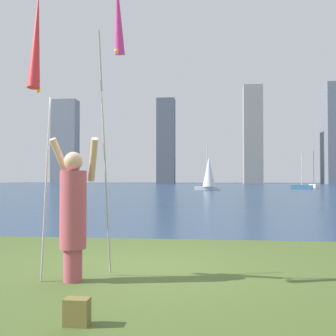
# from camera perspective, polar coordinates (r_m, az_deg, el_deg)

# --- Properties ---
(ground) EXTENTS (120.00, 138.00, 0.12)m
(ground) POSITION_cam_1_polar(r_m,az_deg,el_deg) (57.37, 5.12, -2.80)
(ground) COLOR #475B28
(person) EXTENTS (0.70, 0.52, 1.92)m
(person) POSITION_cam_1_polar(r_m,az_deg,el_deg) (5.67, -12.93, -5.69)
(person) COLOR #B24C59
(person) RESTS_ON ground
(kite_flag_left) EXTENTS (0.16, 0.64, 3.83)m
(kite_flag_left) POSITION_cam_1_polar(r_m,az_deg,el_deg) (5.82, -17.67, 15.85)
(kite_flag_left) COLOR #B2B2B7
(kite_flag_left) RESTS_ON ground
(kite_flag_right) EXTENTS (0.16, 1.29, 4.44)m
(kite_flag_right) POSITION_cam_1_polar(r_m,az_deg,el_deg) (6.72, -6.98, 19.26)
(kite_flag_right) COLOR #B2B2B7
(kite_flag_right) RESTS_ON ground
(bag) EXTENTS (0.23, 0.15, 0.25)m
(bag) POSITION_cam_1_polar(r_m,az_deg,el_deg) (4.16, -12.45, -18.81)
(bag) COLOR olive
(bag) RESTS_ON ground
(sailboat_1) EXTENTS (0.97, 1.92, 5.20)m
(sailboat_1) POSITION_cam_1_polar(r_m,az_deg,el_deg) (61.24, 19.47, -2.26)
(sailboat_1) COLOR silver
(sailboat_1) RESTS_ON ground
(sailboat_3) EXTENTS (2.65, 1.50, 4.41)m
(sailboat_3) POSITION_cam_1_polar(r_m,az_deg,el_deg) (55.28, 17.98, -2.41)
(sailboat_3) COLOR #2D6084
(sailboat_3) RESTS_ON ground
(sailboat_5) EXTENTS (2.86, 1.54, 5.24)m
(sailboat_5) POSITION_cam_1_polar(r_m,az_deg,el_deg) (46.80, 5.63, -0.73)
(sailboat_5) COLOR silver
(sailboat_5) RESTS_ON ground
(skyline_tower_0) EXTENTS (6.25, 3.89, 20.94)m
(skyline_tower_0) POSITION_cam_1_polar(r_m,az_deg,el_deg) (106.97, -14.01, 3.54)
(skyline_tower_0) COLOR gray
(skyline_tower_0) RESTS_ON ground
(skyline_tower_1) EXTENTS (4.35, 3.64, 20.81)m
(skyline_tower_1) POSITION_cam_1_polar(r_m,az_deg,el_deg) (101.39, -0.28, 3.73)
(skyline_tower_1) COLOR #565B66
(skyline_tower_1) RESTS_ON ground
(skyline_tower_2) EXTENTS (4.42, 4.35, 23.25)m
(skyline_tower_2) POSITION_cam_1_polar(r_m,az_deg,el_deg) (100.31, 11.61, 4.52)
(skyline_tower_2) COLOR gray
(skyline_tower_2) RESTS_ON ground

